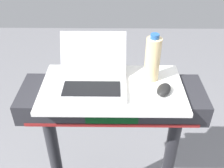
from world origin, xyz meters
TOP-DOWN VIEW (x-y plane):
  - desk_board at (0.00, 0.70)m, footprint 0.68×0.39m
  - laptop at (-0.09, 0.72)m, footprint 0.32×0.31m
  - computer_mouse at (0.24, 0.66)m, footprint 0.10×0.12m
  - water_bottle at (0.19, 0.77)m, footprint 0.07×0.07m

SIDE VIEW (x-z plane):
  - desk_board at x=0.00m, z-range 1.11..1.13m
  - computer_mouse at x=0.24m, z-range 1.13..1.17m
  - laptop at x=-0.09m, z-range 1.07..1.28m
  - water_bottle at x=0.19m, z-range 1.13..1.37m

